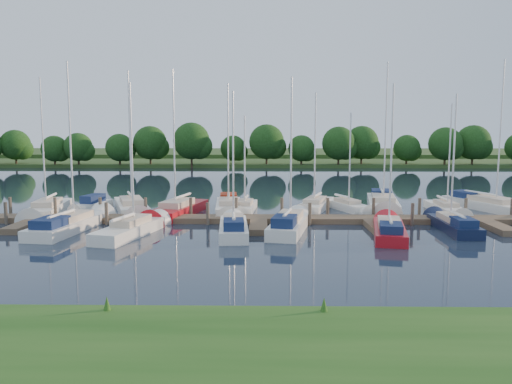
{
  "coord_description": "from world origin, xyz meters",
  "views": [
    {
      "loc": [
        0.38,
        -27.98,
        6.66
      ],
      "look_at": [
        -0.21,
        8.0,
        2.2
      ],
      "focal_mm": 35.0,
      "sensor_mm": 36.0,
      "label": 1
    }
  ],
  "objects_px": {
    "dock": "(259,221)",
    "sailboat_n_5": "(245,209)",
    "sailboat_s_2": "(234,229)",
    "sailboat_n_0": "(47,211)",
    "motorboat": "(92,206)"
  },
  "relations": [
    {
      "from": "dock",
      "to": "sailboat_n_5",
      "type": "xyz_separation_m",
      "value": [
        -1.18,
        5.09,
        0.07
      ]
    },
    {
      "from": "dock",
      "to": "sailboat_s_2",
      "type": "distance_m",
      "value": 4.01
    },
    {
      "from": "sailboat_n_0",
      "to": "motorboat",
      "type": "relative_size",
      "value": 2.31
    },
    {
      "from": "sailboat_n_5",
      "to": "sailboat_s_2",
      "type": "height_order",
      "value": "sailboat_s_2"
    },
    {
      "from": "dock",
      "to": "sailboat_n_0",
      "type": "bearing_deg",
      "value": 167.63
    },
    {
      "from": "sailboat_n_0",
      "to": "sailboat_s_2",
      "type": "relative_size",
      "value": 1.17
    },
    {
      "from": "motorboat",
      "to": "sailboat_s_2",
      "type": "bearing_deg",
      "value": 156.42
    },
    {
      "from": "motorboat",
      "to": "sailboat_n_5",
      "type": "distance_m",
      "value": 13.06
    },
    {
      "from": "sailboat_n_0",
      "to": "motorboat",
      "type": "height_order",
      "value": "sailboat_n_0"
    },
    {
      "from": "sailboat_n_0",
      "to": "sailboat_s_2",
      "type": "height_order",
      "value": "sailboat_n_0"
    },
    {
      "from": "sailboat_s_2",
      "to": "sailboat_n_5",
      "type": "bearing_deg",
      "value": 83.37
    },
    {
      "from": "sailboat_n_0",
      "to": "sailboat_n_5",
      "type": "relative_size",
      "value": 1.37
    },
    {
      "from": "dock",
      "to": "motorboat",
      "type": "distance_m",
      "value": 15.49
    },
    {
      "from": "dock",
      "to": "sailboat_n_0",
      "type": "xyz_separation_m",
      "value": [
        -16.93,
        3.71,
        0.08
      ]
    },
    {
      "from": "dock",
      "to": "sailboat_n_5",
      "type": "height_order",
      "value": "sailboat_n_5"
    }
  ]
}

